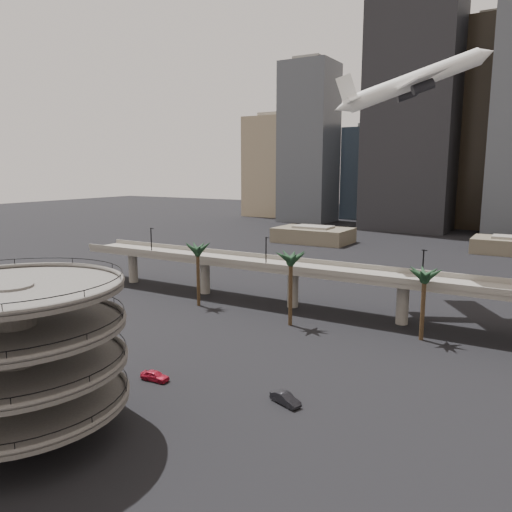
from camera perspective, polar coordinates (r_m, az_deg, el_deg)
The scene contains 8 objects.
ground at distance 54.06m, azimuth -12.92°, elevation -21.07°, with size 700.00×700.00×0.00m, color black.
parking_ramp at distance 57.01m, azimuth -25.80°, elevation -9.28°, with size 22.20×22.20×17.35m.
overpass at distance 96.02m, azimuth 10.15°, elevation -2.43°, with size 130.00×9.30×14.70m.
palm_trees at distance 84.47m, azimuth 15.70°, elevation -1.59°, with size 76.40×18.40×14.00m.
low_buildings at distance 178.86m, azimuth 22.19°, elevation 1.23°, with size 135.00×27.50×6.80m.
airborne_jet at distance 107.71m, azimuth 17.51°, elevation 18.46°, with size 28.85×27.31×14.17m.
car_a at distance 69.04m, azimuth -11.48°, elevation -13.25°, with size 1.60×3.98×1.35m, color #BC1A35.
car_b at distance 61.72m, azimuth 3.37°, elevation -15.97°, with size 1.46×4.17×1.38m, color black.
Camera 1 is at (32.79, -32.94, 27.62)m, focal length 35.00 mm.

